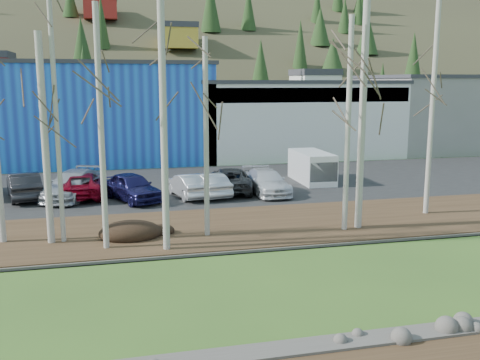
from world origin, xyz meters
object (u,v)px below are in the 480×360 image
object	(u,v)px
car_7	(266,182)
van_white	(313,167)
car_3	(74,185)
car_4	(132,187)
car_5	(188,185)
car_2	(83,185)
car_6	(230,180)
car_1	(24,186)
car_8	(208,184)

from	to	relation	value
car_7	van_white	distance (m)	4.89
car_3	car_4	size ratio (longest dim) A/B	1.18
car_3	car_5	distance (m)	6.46
car_2	car_6	xyz separation A→B (m)	(8.58, -0.51, 0.02)
car_6	car_7	distance (m)	2.22
car_4	car_7	xyz separation A→B (m)	(7.81, 0.12, -0.07)
car_2	van_white	bearing A→B (deg)	-173.76
car_1	car_3	world-z (taller)	car_3
car_2	car_8	size ratio (longest dim) A/B	1.24
car_1	car_3	xyz separation A→B (m)	(2.73, -0.51, 0.02)
car_4	van_white	xyz separation A→B (m)	(11.80, 2.92, 0.22)
car_4	car_5	xyz separation A→B (m)	(3.15, 0.26, -0.10)
car_1	car_3	distance (m)	2.77
car_2	car_8	bearing A→B (deg)	169.95
car_8	van_white	bearing A→B (deg)	-171.63
car_1	car_6	world-z (taller)	car_1
car_5	van_white	distance (m)	9.06
car_5	car_6	xyz separation A→B (m)	(2.70, 0.91, 0.05)
car_4	van_white	world-z (taller)	van_white
car_1	car_4	bearing A→B (deg)	148.81
car_3	car_8	distance (m)	7.63
car_1	car_8	size ratio (longest dim) A/B	1.12
car_5	car_6	distance (m)	2.85
car_7	van_white	world-z (taller)	van_white
car_1	van_white	bearing A→B (deg)	170.09
car_7	car_3	bearing A→B (deg)	171.54
car_1	car_7	size ratio (longest dim) A/B	0.95
car_1	car_2	size ratio (longest dim) A/B	0.91
car_6	car_3	bearing A→B (deg)	9.00
car_3	car_6	world-z (taller)	car_3
car_3	van_white	bearing A→B (deg)	27.44
car_2	car_4	bearing A→B (deg)	149.74
car_5	car_7	size ratio (longest dim) A/B	0.84
car_1	car_3	size ratio (longest dim) A/B	0.86
car_4	car_6	world-z (taller)	car_4
car_3	car_4	bearing A→B (deg)	-2.28
car_1	car_6	distance (m)	11.80
car_2	car_3	size ratio (longest dim) A/B	0.94
car_1	van_white	size ratio (longest dim) A/B	1.00
car_4	car_6	xyz separation A→B (m)	(5.85, 1.17, -0.05)
car_3	car_7	size ratio (longest dim) A/B	1.11
car_5	car_8	world-z (taller)	same
car_3	van_white	world-z (taller)	van_white
car_4	car_8	xyz separation A→B (m)	(4.34, 0.26, -0.10)
car_4	car_3	bearing A→B (deg)	131.65
car_8	van_white	size ratio (longest dim) A/B	0.89
car_6	car_7	size ratio (longest dim) A/B	1.08
car_1	car_2	distance (m)	3.21
van_white	car_2	bearing A→B (deg)	-173.63
car_2	car_7	bearing A→B (deg)	172.94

